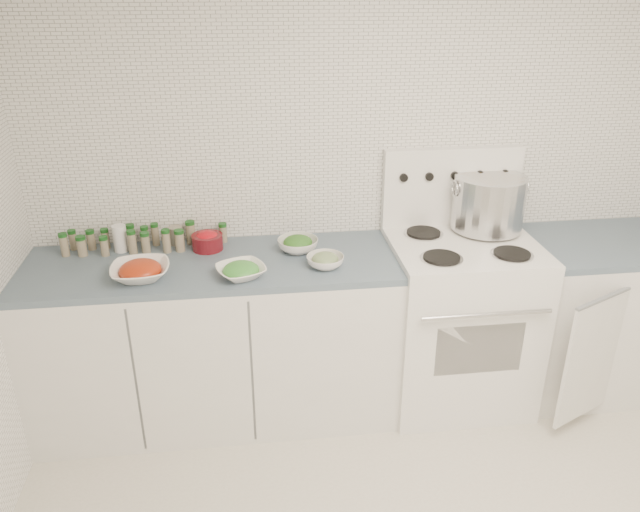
{
  "coord_description": "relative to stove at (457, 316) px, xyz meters",
  "views": [
    {
      "loc": [
        -0.64,
        -1.65,
        2.22
      ],
      "look_at": [
        -0.28,
        1.14,
        0.93
      ],
      "focal_mm": 35.0,
      "sensor_mm": 36.0,
      "label": 1
    }
  ],
  "objects": [
    {
      "name": "bowl_broccoli",
      "position": [
        -0.86,
        0.09,
        0.44
      ],
      "size": [
        0.24,
        0.24,
        0.08
      ],
      "color": "white",
      "rests_on": "counter_left"
    },
    {
      "name": "stove",
      "position": [
        0.0,
        0.0,
        0.0
      ],
      "size": [
        0.76,
        0.7,
        1.36
      ],
      "color": "white",
      "rests_on": "ground"
    },
    {
      "name": "counter_right",
      "position": [
        0.82,
        0.0,
        -0.05
      ],
      "size": [
        0.89,
        0.8,
        0.9
      ],
      "color": "white",
      "rests_on": "ground"
    },
    {
      "name": "bowl_tomato",
      "position": [
        -1.62,
        -0.13,
        0.44
      ],
      "size": [
        0.29,
        0.29,
        0.09
      ],
      "color": "white",
      "rests_on": "counter_left"
    },
    {
      "name": "salt_canister",
      "position": [
        -1.76,
        0.2,
        0.47
      ],
      "size": [
        0.09,
        0.09,
        0.14
      ],
      "primitive_type": "cylinder",
      "rotation": [
        0.0,
        0.0,
        -0.42
      ],
      "color": "white",
      "rests_on": "counter_left"
    },
    {
      "name": "bowl_snowpea",
      "position": [
        -1.16,
        -0.18,
        0.44
      ],
      "size": [
        0.29,
        0.29,
        0.08
      ],
      "color": "white",
      "rests_on": "counter_left"
    },
    {
      "name": "spice_cluster",
      "position": [
        -1.69,
        0.21,
        0.46
      ],
      "size": [
        0.83,
        0.15,
        0.13
      ],
      "color": "gray",
      "rests_on": "counter_left"
    },
    {
      "name": "tin_can",
      "position": [
        -1.49,
        0.26,
        0.45
      ],
      "size": [
        0.08,
        0.08,
        0.1
      ],
      "primitive_type": "cylinder",
      "rotation": [
        0.0,
        0.0,
        -0.14
      ],
      "color": "#A49B8B",
      "rests_on": "counter_left"
    },
    {
      "name": "counter_left",
      "position": [
        -1.3,
        0.0,
        -0.05
      ],
      "size": [
        1.85,
        0.62,
        0.9
      ],
      "color": "white",
      "rests_on": "ground"
    },
    {
      "name": "room_walls",
      "position": [
        -0.48,
        -1.19,
        1.06
      ],
      "size": [
        3.54,
        3.04,
        2.52
      ],
      "color": "white",
      "rests_on": "ground"
    },
    {
      "name": "bowl_pepper",
      "position": [
        -1.32,
        0.17,
        0.45
      ],
      "size": [
        0.16,
        0.16,
        0.1
      ],
      "color": "#580F16",
      "rests_on": "counter_left"
    },
    {
      "name": "stock_pot",
      "position": [
        0.17,
        0.16,
        0.61
      ],
      "size": [
        0.4,
        0.38,
        0.29
      ],
      "rotation": [
        0.0,
        0.0,
        -0.41
      ],
      "color": "silver",
      "rests_on": "stove"
    },
    {
      "name": "bowl_zucchini",
      "position": [
        -0.75,
        -0.12,
        0.44
      ],
      "size": [
        0.2,
        0.2,
        0.07
      ],
      "color": "white",
      "rests_on": "counter_left"
    }
  ]
}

